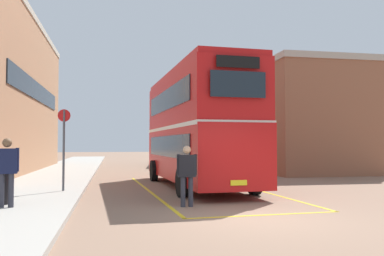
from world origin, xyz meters
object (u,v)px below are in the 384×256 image
pedestrian_waiting_near (7,167)px  litter_bin (1,188)px  bus_stop_sign (64,142)px  single_deck_bus (178,146)px  double_decker_bus (196,127)px  pedestrian_boarding (187,171)px

pedestrian_waiting_near → litter_bin: bearing=115.6°
pedestrian_waiting_near → bus_stop_sign: (1.01, 3.67, 0.66)m
single_deck_bus → pedestrian_waiting_near: 25.10m
litter_bin → bus_stop_sign: bus_stop_sign is taller
double_decker_bus → pedestrian_waiting_near: double_decker_bus is taller
bus_stop_sign → single_deck_bus: bearing=70.1°
pedestrian_waiting_near → litter_bin: size_ratio=2.01×
double_decker_bus → bus_stop_sign: 5.46m
pedestrian_boarding → pedestrian_waiting_near: bearing=-178.4°
double_decker_bus → bus_stop_sign: double_decker_bus is taller
single_deck_bus → bus_stop_sign: bearing=-109.9°
double_decker_bus → pedestrian_boarding: bearing=-104.3°
pedestrian_waiting_near → bus_stop_sign: size_ratio=0.63×
double_decker_bus → pedestrian_boarding: (-1.34, -5.26, -1.50)m
double_decker_bus → single_deck_bus: 18.45m
litter_bin → bus_stop_sign: 3.57m
pedestrian_waiting_near → litter_bin: 0.90m
double_decker_bus → pedestrian_boarding: size_ratio=5.82×
single_deck_bus → pedestrian_waiting_near: size_ratio=4.82×
double_decker_bus → pedestrian_boarding: double_decker_bus is taller
double_decker_bus → litter_bin: bearing=-143.3°
pedestrian_boarding → double_decker_bus: bearing=75.7°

